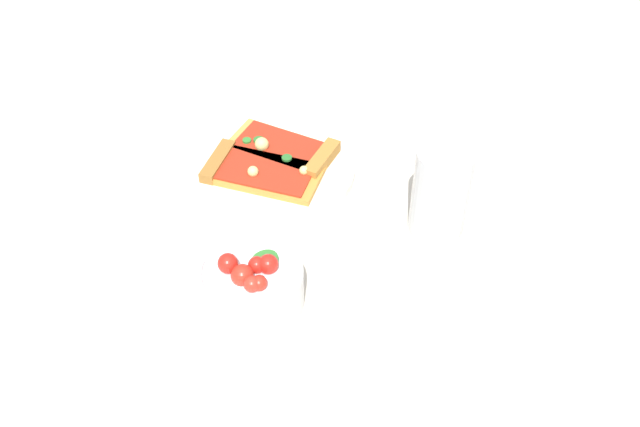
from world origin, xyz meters
TOP-DOWN VIEW (x-y plane):
  - ground_plane at (0.00, 0.00)m, footprint 2.40×2.40m
  - plate at (0.04, -0.01)m, footprint 0.24×0.24m
  - pizza_slice_near at (0.01, -0.00)m, footprint 0.08×0.16m
  - pizza_slice_far at (0.07, -0.03)m, footprint 0.10×0.16m
  - salad_bowl at (-0.19, -0.07)m, footprint 0.12×0.12m
  - soda_glass at (-0.00, -0.25)m, footprint 0.07×0.07m

SIDE VIEW (x-z plane):
  - ground_plane at x=0.00m, z-range 0.00..0.00m
  - plate at x=0.04m, z-range 0.00..0.01m
  - pizza_slice_near at x=0.01m, z-range 0.01..0.03m
  - pizza_slice_far at x=0.07m, z-range 0.01..0.03m
  - salad_bowl at x=-0.19m, z-range -0.01..0.07m
  - soda_glass at x=0.00m, z-range 0.00..0.12m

